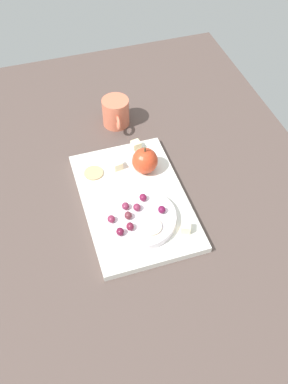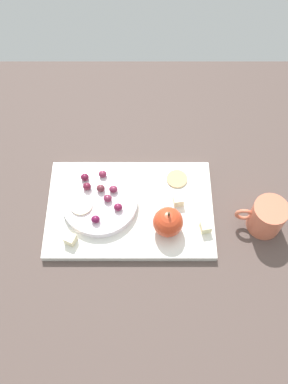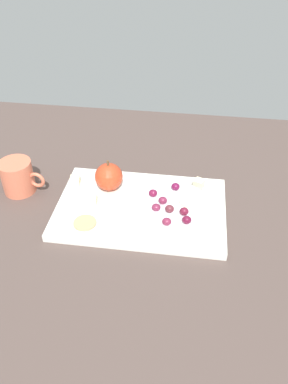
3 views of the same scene
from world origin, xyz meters
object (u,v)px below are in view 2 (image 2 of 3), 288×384
Objects in this scene: grape_3 at (108,198)px; grape_6 at (88,186)px; grape_5 at (85,177)px; cheese_cube_1 at (179,200)px; grape_1 at (114,189)px; grape_4 at (119,207)px; grape_7 at (96,219)px; grape_0 at (103,174)px; grape_2 at (101,188)px; apple_slice_0 at (82,205)px; cheese_cube_0 at (71,239)px; cup at (267,217)px; cracker_0 at (178,179)px; platter at (131,208)px; apple_whole at (168,222)px; serving_dish at (100,202)px; cheese_cube_2 at (206,227)px.

grape_6 is at bearing 147.66° from grape_3.
grape_5 is 1.00× the size of grape_6.
grape_1 reaches higher than cheese_cube_1.
grape_4 and grape_7 have the same top height.
grape_7 is at bearing -94.58° from grape_0.
apple_slice_0 is (-4.06, -3.97, -0.54)cm from grape_2.
grape_6 is (-4.72, 2.99, 0.07)cm from grape_3.
grape_5 reaches higher than grape_1.
grape_7 reaches higher than apple_slice_0.
grape_3 is (7.59, 8.98, 1.60)cm from cheese_cube_0.
cup is (18.64, -4.75, 1.18)cm from cheese_cube_1.
grape_7 is at bearing 36.40° from cheese_cube_0.
cracker_0 is at bearing 3.00° from grape_5.
grape_2 is at bearing 130.40° from grape_4.
platter is 16.99× the size of cheese_cube_1.
apple_whole is 2.96× the size of cheese_cube_0.
platter is 10.79cm from grape_6.
serving_dish is 4.34cm from apple_slice_0.
cheese_cube_1 is 1.15× the size of grape_1.
apple_whole is 8.47cm from cheese_cube_2.
grape_3 is 5.58cm from grape_6.
cheese_cube_2 is 1.15× the size of grape_0.
apple_slice_0 is (-26.91, 4.74, 1.08)cm from cheese_cube_2.
grape_2 is 1.00× the size of grape_4.
cup is (35.88, -6.87, -0.44)cm from grape_2.
cup reaches higher than grape_0.
grape_5 is (-5.38, 5.43, 0.04)cm from grape_3.
serving_dish reaches higher than cracker_0.
cheese_cube_1 is 1.00× the size of cheese_cube_2.
grape_1 is at bearing 168.56° from cup.
grape_4 is (-18.84, 3.99, 1.59)cm from cheese_cube_2.
grape_6 is (-3.29, -3.38, 0.12)cm from grape_0.
serving_dish is 7.72× the size of cheese_cube_0.
grape_0 is at bearing 160.73° from cheese_cube_1.
grape_0 is at bearing 113.84° from grape_4.
grape_2 is at bearing 159.14° from cheese_cube_2.
grape_3 is (1.42, -6.36, 0.05)cm from grape_0.
grape_5 is at bearing 166.57° from cheese_cube_1.
cheese_cube_2 is at bearing -23.57° from grape_5.
grape_6 is (-17.71, 8.99, -0.47)cm from apple_whole.
grape_3 is at bearing -3.00° from serving_dish.
platter is 19.55× the size of grape_5.
apple_slice_0 reaches higher than cracker_0.
grape_3 is at bearing 173.78° from platter.
cheese_cube_1 is at bearing 11.14° from grape_4.
grape_4 is 31.93cm from cup.
grape_5 is at bearing 142.16° from grape_2.
cup reaches higher than grape_4.
apple_whole is 2.96× the size of cheese_cube_1.
grape_6 is 39.61cm from cup.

